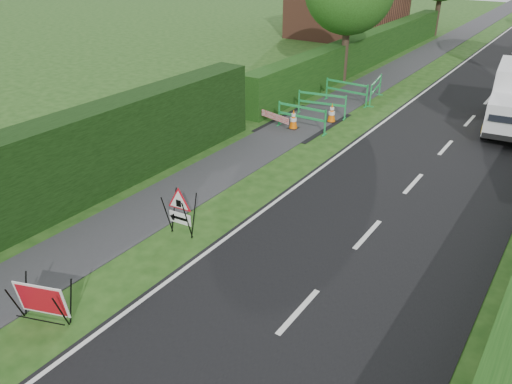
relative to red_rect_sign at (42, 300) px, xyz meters
The scene contains 13 objects.
ground 2.53m from the red_rect_sign, 53.87° to the left, with size 120.00×120.00×0.00m, color #1D4313.
footpath 37.04m from the red_rect_sign, 92.38° to the left, with size 2.00×90.00×0.02m, color #2D2D30.
hedge_west_near 4.10m from the red_rect_sign, 150.49° to the left, with size 1.10×18.00×2.50m, color black.
hedge_west_far 24.27m from the red_rect_sign, 98.39° to the left, with size 1.00×24.00×1.80m, color #14380F.
red_rect_sign is the anchor object (origin of this frame).
triangle_sign 3.85m from the red_rect_sign, 89.19° to the left, with size 0.84×0.84×1.13m.
traffic_cone_3 12.29m from the red_rect_sign, 97.23° to the left, with size 0.38×0.38×0.79m.
traffic_cone_4 13.76m from the red_rect_sign, 92.79° to the left, with size 0.38×0.38×0.79m.
ped_barrier_0 12.27m from the red_rect_sign, 95.62° to the left, with size 2.07×0.39×1.00m.
ped_barrier_1 14.24m from the red_rect_sign, 95.46° to the left, with size 2.09×0.70×1.00m.
ped_barrier_2 16.48m from the red_rect_sign, 94.50° to the left, with size 2.07×0.45×1.00m.
ped_barrier_3 17.51m from the red_rect_sign, 91.15° to the left, with size 0.70×2.09×1.00m.
redwhite_plank 12.08m from the red_rect_sign, 100.46° to the left, with size 1.50×0.04×0.25m, color red.
Camera 1 is at (6.17, -5.93, 6.73)m, focal length 35.00 mm.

